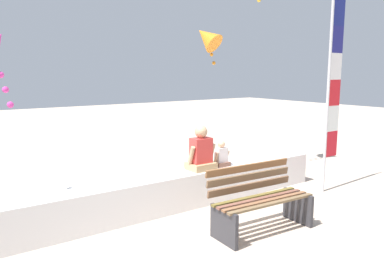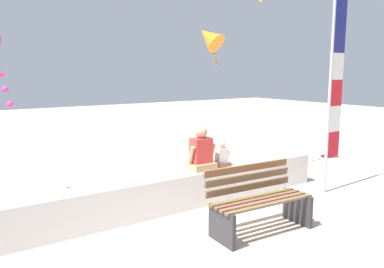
% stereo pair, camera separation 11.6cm
% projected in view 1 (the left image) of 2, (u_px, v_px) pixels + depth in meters
% --- Properties ---
extents(ground_plane, '(40.00, 40.00, 0.00)m').
position_uv_depth(ground_plane, '(206.00, 225.00, 5.43)').
color(ground_plane, '#C5B09A').
extents(seawall_ledge, '(5.83, 0.54, 0.56)m').
position_uv_depth(seawall_ledge, '(173.00, 191.00, 6.08)').
color(seawall_ledge, silver).
rests_on(seawall_ledge, ground).
extents(park_bench, '(1.47, 0.69, 0.88)m').
position_uv_depth(park_bench, '(260.00, 201.00, 5.21)').
color(park_bench, brown).
rests_on(park_bench, ground).
extents(person_adult, '(0.48, 0.35, 0.73)m').
position_uv_depth(person_adult, '(201.00, 153.00, 6.25)').
color(person_adult, tan).
rests_on(person_adult, seawall_ledge).
extents(person_child, '(0.29, 0.21, 0.44)m').
position_uv_depth(person_child, '(221.00, 156.00, 6.51)').
color(person_child, brown).
rests_on(person_child, seawall_ledge).
extents(flag_banner, '(0.36, 0.05, 3.39)m').
position_uv_depth(flag_banner, '(332.00, 87.00, 6.74)').
color(flag_banner, '#B7B7BC').
rests_on(flag_banner, ground).
extents(kite_orange, '(0.66, 0.79, 0.91)m').
position_uv_depth(kite_orange, '(207.00, 37.00, 8.18)').
color(kite_orange, orange).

